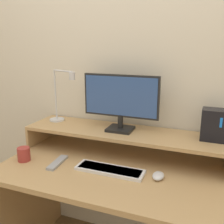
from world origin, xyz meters
name	(u,v)px	position (x,y,z in m)	size (l,w,h in m)	color
wall_back	(133,76)	(0.00, 0.78, 1.25)	(6.00, 0.05, 2.50)	beige
desk	(111,199)	(0.00, 0.37, 0.54)	(1.31, 0.75, 0.76)	tan
monitor_shelf	(123,134)	(0.00, 0.59, 0.90)	(1.31, 0.33, 0.16)	tan
monitor	(121,100)	(-0.02, 0.59, 1.12)	(0.50, 0.15, 0.36)	black
desk_lamp	(61,100)	(-0.48, 0.61, 1.08)	(0.25, 0.13, 0.37)	silver
router_dock	(213,125)	(0.54, 0.62, 1.01)	(0.14, 0.11, 0.19)	black
keyboard	(110,170)	(0.01, 0.32, 0.77)	(0.40, 0.12, 0.02)	silver
mouse	(158,176)	(0.29, 0.34, 0.77)	(0.06, 0.10, 0.03)	silver
remote_control	(57,163)	(-0.32, 0.30, 0.77)	(0.06, 0.20, 0.02)	#99999E
mug	(24,154)	(-0.54, 0.26, 0.80)	(0.08, 0.08, 0.09)	#9E332D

